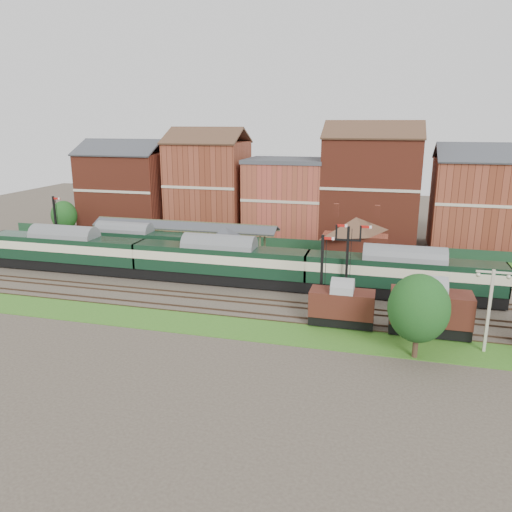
% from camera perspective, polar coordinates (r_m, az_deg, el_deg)
% --- Properties ---
extents(ground, '(160.00, 160.00, 0.00)m').
position_cam_1_polar(ground, '(57.52, -1.65, -3.31)').
color(ground, '#473D33').
rests_on(ground, ground).
extents(grass_back, '(90.00, 4.50, 0.06)m').
position_cam_1_polar(grass_back, '(72.37, 1.92, 0.60)').
color(grass_back, '#2D6619').
rests_on(grass_back, ground).
extents(grass_front, '(90.00, 5.00, 0.06)m').
position_cam_1_polar(grass_front, '(46.86, -5.83, -7.76)').
color(grass_front, '#2D6619').
rests_on(grass_front, ground).
extents(fence, '(90.00, 0.12, 1.50)m').
position_cam_1_polar(fence, '(74.08, 2.27, 1.51)').
color(fence, '#193823').
rests_on(fence, ground).
extents(platform, '(55.00, 3.40, 1.00)m').
position_cam_1_polar(platform, '(67.71, -3.39, -0.03)').
color(platform, '#2D2D2D').
rests_on(platform, ground).
extents(signal_box, '(5.40, 5.40, 6.00)m').
position_cam_1_polar(signal_box, '(60.45, -3.53, 0.74)').
color(signal_box, '#6A7C58').
rests_on(signal_box, ground).
extents(brick_hut, '(3.20, 2.64, 2.94)m').
position_cam_1_polar(brick_hut, '(59.05, 3.90, -1.63)').
color(brick_hut, brown).
rests_on(brick_hut, ground).
extents(station_building, '(8.10, 8.10, 5.90)m').
position_cam_1_polar(station_building, '(63.77, 11.25, 1.94)').
color(station_building, maroon).
rests_on(station_building, platform).
extents(canopy, '(26.00, 3.89, 4.08)m').
position_cam_1_polar(canopy, '(68.84, -8.20, 3.58)').
color(canopy, '#474D30').
rests_on(canopy, platform).
extents(semaphore_bracket, '(3.60, 0.25, 8.18)m').
position_cam_1_polar(semaphore_bracket, '(51.74, 10.41, -0.32)').
color(semaphore_bracket, black).
rests_on(semaphore_bracket, ground).
extents(semaphore_platform_end, '(1.23, 0.25, 8.00)m').
position_cam_1_polar(semaphore_platform_end, '(76.83, -21.89, 3.52)').
color(semaphore_platform_end, black).
rests_on(semaphore_platform_end, ground).
extents(semaphore_siding, '(1.23, 0.25, 8.00)m').
position_cam_1_polar(semaphore_siding, '(47.75, 7.53, -2.10)').
color(semaphore_siding, black).
rests_on(semaphore_siding, ground).
extents(yard_lamp, '(2.60, 0.22, 7.00)m').
position_cam_1_polar(yard_lamp, '(44.04, 25.12, -5.19)').
color(yard_lamp, beige).
rests_on(yard_lamp, ground).
extents(town_backdrop, '(69.00, 10.00, 16.00)m').
position_cam_1_polar(town_backdrop, '(79.67, 3.30, 7.04)').
color(town_backdrop, maroon).
rests_on(town_backdrop, ground).
extents(dmu_train, '(60.94, 3.20, 4.68)m').
position_cam_1_polar(dmu_train, '(57.49, -4.18, -0.52)').
color(dmu_train, black).
rests_on(dmu_train, ground).
extents(platform_railcar, '(18.27, 2.88, 4.21)m').
position_cam_1_polar(platform_railcar, '(69.63, -14.72, 1.58)').
color(platform_railcar, black).
rests_on(platform_railcar, ground).
extents(goods_van_a, '(5.81, 2.52, 3.52)m').
position_cam_1_polar(goods_van_a, '(46.36, 9.77, -5.54)').
color(goods_van_a, black).
rests_on(goods_van_a, ground).
extents(goods_van_b, '(6.84, 2.96, 4.15)m').
position_cam_1_polar(goods_van_b, '(46.33, 19.30, -5.78)').
color(goods_van_b, black).
rests_on(goods_van_b, ground).
extents(tree_far, '(4.74, 4.74, 6.92)m').
position_cam_1_polar(tree_far, '(40.88, 18.10, -5.71)').
color(tree_far, '#382619').
rests_on(tree_far, ground).
extents(tree_back, '(4.06, 4.06, 5.94)m').
position_cam_1_polar(tree_back, '(86.01, -21.09, 4.35)').
color(tree_back, '#382619').
rests_on(tree_back, ground).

